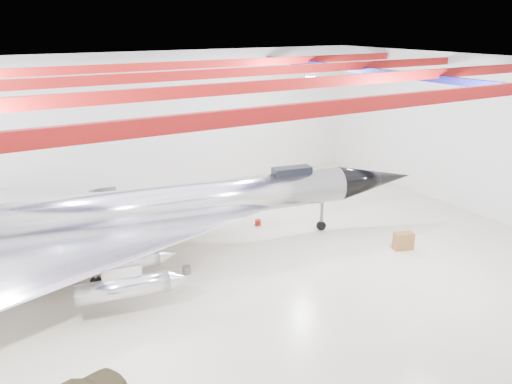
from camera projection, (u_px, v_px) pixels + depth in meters
floor at (220, 276)px, 27.03m from camera, size 40.00×40.00×0.00m
wall_back at (130, 127)px, 37.51m from camera, size 40.00×0.00×40.00m
wall_right at (475, 136)px, 34.76m from camera, size 0.00×30.00×30.00m
ceiling at (214, 68)px, 23.46m from camera, size 40.00×40.00×0.00m
ceiling_structure at (215, 82)px, 23.68m from camera, size 39.50×29.50×1.08m
jet_aircraft at (168, 209)px, 28.78m from camera, size 30.89×20.51×8.46m
desk at (403, 241)px, 30.02m from camera, size 1.29×0.92×1.07m
crate_ply at (106, 253)px, 29.35m from camera, size 0.57×0.52×0.32m
toolbox_red at (153, 238)px, 31.38m from camera, size 0.48×0.44×0.27m
engine_drum at (187, 270)px, 27.21m from camera, size 0.61×0.61×0.43m
parts_bin at (196, 216)px, 34.81m from camera, size 0.68×0.60×0.40m
crate_small at (47, 268)px, 27.66m from camera, size 0.43×0.39×0.24m
tool_chest at (258, 222)px, 33.69m from camera, size 0.47×0.47×0.38m
spares_box at (215, 208)px, 36.40m from camera, size 0.46×0.46×0.32m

